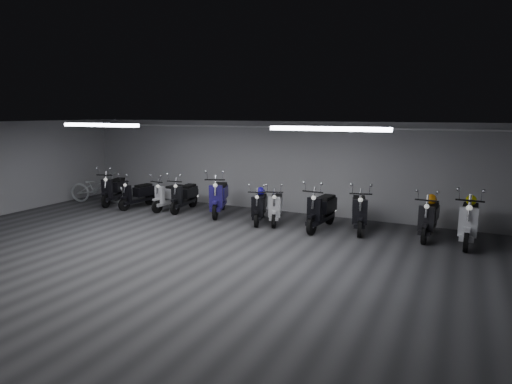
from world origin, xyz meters
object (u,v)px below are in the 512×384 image
at_px(scooter_3, 184,191).
at_px(scooter_5, 259,202).
at_px(scooter_6, 276,202).
at_px(helmet_0, 471,200).
at_px(scooter_10, 469,214).
at_px(scooter_0, 114,185).
at_px(scooter_4, 219,191).
at_px(scooter_8, 359,205).
at_px(scooter_1, 137,190).
at_px(scooter_7, 322,204).
at_px(helmet_2, 431,199).
at_px(helmet_1, 261,191).
at_px(scooter_9, 429,212).
at_px(bicycle, 97,185).
at_px(scooter_2, 169,191).

height_order(scooter_3, scooter_5, scooter_3).
relative_size(scooter_6, helmet_0, 6.65).
bearing_deg(scooter_10, scooter_0, -176.20).
height_order(scooter_4, scooter_10, scooter_4).
distance_m(scooter_4, scooter_8, 4.22).
relative_size(scooter_1, scooter_7, 0.87).
bearing_deg(scooter_0, helmet_2, -13.38).
bearing_deg(helmet_1, scooter_3, 178.82).
relative_size(scooter_5, scooter_6, 0.98).
bearing_deg(scooter_6, scooter_7, -21.76).
bearing_deg(helmet_0, helmet_1, -176.18).
relative_size(scooter_1, scooter_8, 0.88).
distance_m(scooter_10, helmet_1, 5.35).
distance_m(scooter_0, scooter_3, 2.72).
bearing_deg(scooter_4, helmet_2, -17.82).
height_order(scooter_0, scooter_1, scooter_0).
height_order(scooter_1, helmet_2, scooter_1).
relative_size(scooter_0, scooter_9, 1.02).
xyz_separation_m(scooter_4, bicycle, (-4.67, -0.30, -0.10)).
height_order(scooter_5, helmet_2, scooter_5).
xyz_separation_m(scooter_8, scooter_9, (1.69, 0.08, -0.03)).
height_order(scooter_3, scooter_7, scooter_7).
bearing_deg(scooter_1, scooter_4, 16.19).
relative_size(scooter_3, bicycle, 0.88).
relative_size(scooter_8, scooter_9, 1.04).
relative_size(bicycle, helmet_2, 7.48).
xyz_separation_m(scooter_1, scooter_9, (8.76, 0.49, 0.06)).
distance_m(scooter_2, scooter_7, 5.07).
xyz_separation_m(scooter_8, helmet_0, (2.58, 0.21, 0.34)).
xyz_separation_m(scooter_1, helmet_0, (9.65, 0.63, 0.42)).
xyz_separation_m(scooter_2, scooter_7, (5.07, -0.13, 0.08)).
bearing_deg(scooter_1, scooter_5, 9.72).
relative_size(scooter_3, scooter_7, 0.92).
relative_size(scooter_9, bicycle, 0.91).
xyz_separation_m(scooter_8, bicycle, (-8.89, -0.35, -0.05)).
distance_m(scooter_0, scooter_2, 2.20).
distance_m(scooter_0, scooter_4, 3.98).
bearing_deg(scooter_1, scooter_0, -177.06).
distance_m(scooter_1, bicycle, 1.82).
bearing_deg(helmet_1, helmet_2, 5.96).
bearing_deg(scooter_5, scooter_9, -11.57).
height_order(scooter_1, scooter_10, scooter_10).
xyz_separation_m(scooter_3, scooter_6, (3.20, -0.12, -0.03)).
xyz_separation_m(scooter_8, scooter_10, (2.56, -0.06, 0.04)).
height_order(scooter_3, scooter_10, scooter_10).
height_order(scooter_0, scooter_10, scooter_10).
xyz_separation_m(scooter_1, scooter_10, (9.64, 0.36, 0.13)).
bearing_deg(helmet_1, scooter_10, 0.95).
bearing_deg(scooter_9, scooter_7, -168.21).
xyz_separation_m(scooter_7, helmet_1, (-1.85, 0.15, 0.17)).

